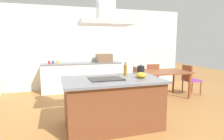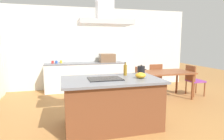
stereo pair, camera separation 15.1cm
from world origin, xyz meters
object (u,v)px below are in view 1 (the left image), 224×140
object	(u,v)px
chair_at_right_end	(190,78)
olive_oil_bottle	(125,70)
countertop_microwave	(104,58)
range_hood	(106,10)
dining_table	(163,74)
coffee_mug_yellow	(58,62)
tea_kettle	(141,70)
chair_at_left_end	(133,82)
mixing_bowl	(141,75)
coffee_mug_blue	(53,62)
chair_facing_back_wall	(151,76)
coffee_mug_red	(49,62)
cooktop	(106,79)

from	to	relation	value
chair_at_right_end	olive_oil_bottle	bearing A→B (deg)	-155.59
countertop_microwave	range_hood	bearing A→B (deg)	-104.11
dining_table	chair_at_right_end	size ratio (longest dim) A/B	1.57
coffee_mug_yellow	chair_at_right_end	xyz separation A→B (m)	(3.73, -1.56, -0.44)
tea_kettle	chair_at_left_end	xyz separation A→B (m)	(0.28, 1.06, -0.48)
coffee_mug_yellow	chair_at_left_end	xyz separation A→B (m)	(1.90, -1.56, -0.44)
mixing_bowl	countertop_microwave	size ratio (longest dim) A/B	0.39
chair_at_left_end	coffee_mug_blue	bearing A→B (deg)	143.41
chair_facing_back_wall	chair_at_left_end	distance (m)	1.13
coffee_mug_red	dining_table	bearing A→B (deg)	-26.15
mixing_bowl	dining_table	size ratio (longest dim) A/B	0.14
mixing_bowl	coffee_mug_red	bearing A→B (deg)	119.26
tea_kettle	coffee_mug_yellow	world-z (taller)	tea_kettle
cooktop	countertop_microwave	xyz separation A→B (m)	(0.72, 2.88, 0.13)
coffee_mug_yellow	range_hood	bearing A→B (deg)	-75.41
chair_at_right_end	countertop_microwave	bearing A→B (deg)	146.57
coffee_mug_blue	chair_facing_back_wall	world-z (taller)	coffee_mug_blue
coffee_mug_red	coffee_mug_yellow	size ratio (longest dim) A/B	1.00
coffee_mug_red	chair_at_right_end	xyz separation A→B (m)	(3.99, -1.51, -0.44)
olive_oil_bottle	chair_at_left_end	world-z (taller)	olive_oil_bottle
olive_oil_bottle	chair_facing_back_wall	distance (m)	2.44
dining_table	coffee_mug_red	bearing A→B (deg)	153.85
cooktop	countertop_microwave	world-z (taller)	countertop_microwave
mixing_bowl	coffee_mug_yellow	size ratio (longest dim) A/B	2.16
range_hood	coffee_mug_red	bearing A→B (deg)	109.36
countertop_microwave	chair_at_right_end	distance (m)	2.74
tea_kettle	countertop_microwave	bearing A→B (deg)	92.85
countertop_microwave	dining_table	bearing A→B (deg)	-48.15
coffee_mug_red	chair_at_left_end	world-z (taller)	coffee_mug_red
tea_kettle	range_hood	distance (m)	1.44
mixing_bowl	cooktop	bearing A→B (deg)	172.92
chair_at_right_end	range_hood	bearing A→B (deg)	-154.69
cooktop	coffee_mug_red	bearing A→B (deg)	109.36
olive_oil_bottle	tea_kettle	bearing A→B (deg)	10.90
dining_table	range_hood	size ratio (longest dim) A/B	1.56
chair_facing_back_wall	cooktop	bearing A→B (deg)	-134.74
tea_kettle	chair_at_right_end	world-z (taller)	tea_kettle
mixing_bowl	dining_table	bearing A→B (deg)	46.74
mixing_bowl	coffee_mug_red	world-z (taller)	mixing_bowl
cooktop	mixing_bowl	distance (m)	0.66
olive_oil_bottle	chair_at_right_end	xyz separation A→B (m)	(2.49, 1.13, -0.50)
olive_oil_bottle	chair_at_right_end	world-z (taller)	olive_oil_bottle
olive_oil_bottle	chair_facing_back_wall	size ratio (longest dim) A/B	0.30
tea_kettle	mixing_bowl	size ratio (longest dim) A/B	1.05
range_hood	cooktop	bearing A→B (deg)	180.00
chair_facing_back_wall	range_hood	world-z (taller)	range_hood
tea_kettle	dining_table	xyz separation A→B (m)	(1.20, 1.06, -0.32)
countertop_microwave	range_hood	size ratio (longest dim) A/B	0.56
chair_at_right_end	mixing_bowl	bearing A→B (deg)	-147.31
range_hood	chair_at_right_end	bearing A→B (deg)	25.31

